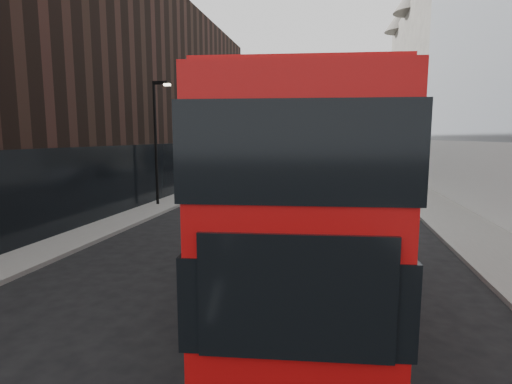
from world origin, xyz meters
The scene contains 11 objects.
sidewalk_right centered at (7.50, 25.00, 0.07)m, with size 3.00×80.00×0.15m, color slate.
sidewalk_left centered at (-8.00, 25.00, 0.07)m, with size 2.00×80.00×0.15m, color slate.
building_victorian centered at (11.38, 44.00, 9.66)m, with size 6.50×24.00×21.00m.
building_left_mid centered at (-11.50, 30.00, 7.00)m, with size 5.00×24.00×14.00m, color black.
building_left_far centered at (-11.50, 52.00, 6.50)m, with size 5.00×20.00×13.00m, color #5F5A53.
street_lamp centered at (-8.22, 18.00, 4.18)m, with size 1.06×0.22×7.00m.
red_bus centered at (0.80, 7.20, 2.77)m, with size 4.17×12.57×4.99m.
grey_bus centered at (0.80, 44.99, 1.90)m, with size 3.28×11.14×3.55m.
car_a centered at (2.83, 12.00, 0.61)m, with size 1.45×3.61×1.23m, color black.
car_b centered at (1.80, 26.00, 0.77)m, with size 1.64×4.69×1.55m, color gray.
car_c centered at (2.91, 30.38, 0.77)m, with size 2.17×5.33×1.55m, color black.
Camera 1 is at (1.87, -3.47, 4.02)m, focal length 28.00 mm.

